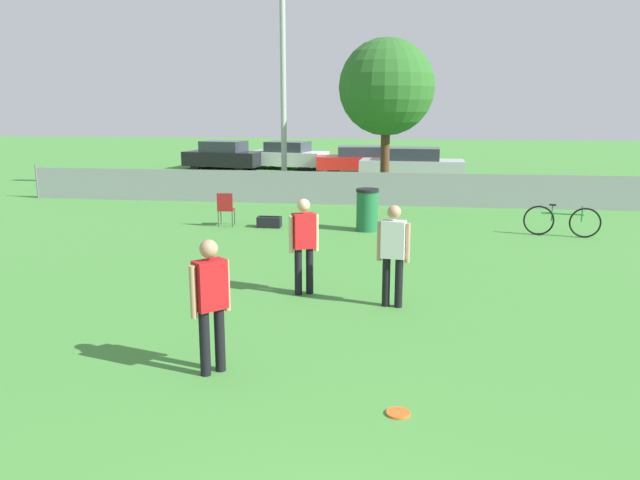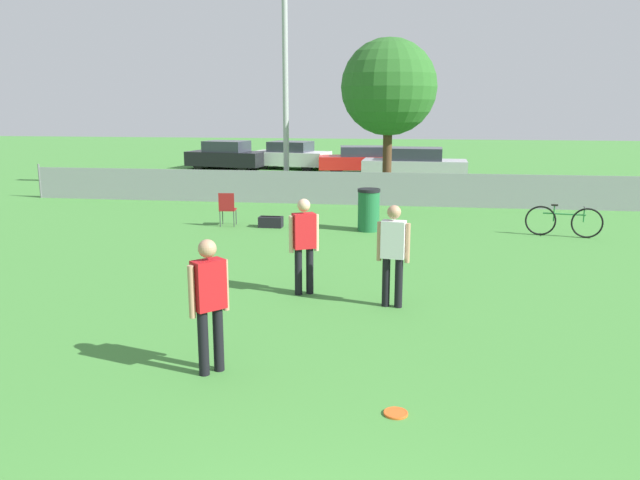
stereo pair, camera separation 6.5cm
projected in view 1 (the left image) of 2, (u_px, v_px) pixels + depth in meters
fence_backline at (395, 189)px, 20.54m from camera, size 25.52×0.07×1.21m
light_pole at (283, 30)px, 21.40m from camera, size 0.90×0.36×9.98m
tree_near_pole at (386, 88)px, 21.63m from camera, size 3.34×3.34×5.55m
player_thrower_red at (211, 297)px, 7.56m from camera, size 0.42×0.43×1.70m
player_defender_red at (304, 240)px, 10.79m from camera, size 0.49×0.37×1.70m
player_receiver_white at (393, 249)px, 10.11m from camera, size 0.54×0.28×1.70m
frisbee_disc at (398, 413)px, 6.72m from camera, size 0.27×0.27×0.03m
folding_chair_sideline at (226, 207)px, 17.04m from camera, size 0.47×0.48×0.93m
bicycle_sideline at (562, 221)px, 15.76m from camera, size 1.84×0.49×0.82m
trash_bin at (367, 210)px, 16.44m from camera, size 0.60×0.60×1.12m
gear_bag_sideline at (269, 222)px, 16.99m from camera, size 0.64×0.35×0.31m
parked_car_dark at (224, 156)px, 32.44m from camera, size 4.31×2.49×1.45m
parked_car_white at (288, 156)px, 32.47m from camera, size 4.22×2.58×1.42m
parked_car_red at (361, 160)px, 30.41m from camera, size 4.54×2.30×1.31m
parked_car_silver at (412, 165)px, 27.48m from camera, size 4.57×1.96×1.44m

